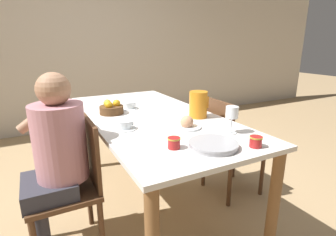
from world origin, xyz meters
The scene contains 15 objects.
ground_plane centered at (0.00, 0.00, 0.00)m, with size 20.00×20.00×0.00m, color tan.
wall_back centered at (0.00, 2.41, 1.30)m, with size 10.00×0.06×2.60m.
dining_table centered at (0.00, 0.00, 0.68)m, with size 0.93×1.93×0.78m.
chair_person_side centered at (-0.65, -0.24, 0.47)m, with size 0.42×0.42×0.88m.
chair_opposite centered at (0.65, -0.18, 0.47)m, with size 0.42×0.42×0.88m.
person_seated centered at (-0.74, -0.26, 0.70)m, with size 0.39×0.41×1.18m.
red_pitcher centered at (0.29, -0.22, 0.88)m, with size 0.16×0.14×0.20m.
wine_glass_water centered at (0.28, -0.62, 0.91)m, with size 0.08×0.08×0.17m.
teacup_near_person centered at (-0.30, -0.24, 0.80)m, with size 0.15×0.15×0.06m.
teacup_across centered at (-0.08, 0.27, 0.80)m, with size 0.15×0.15×0.06m.
serving_tray centered at (0.03, -0.76, 0.79)m, with size 0.27×0.27×0.03m.
bread_plate centered at (0.08, -0.41, 0.80)m, with size 0.19×0.19×0.09m.
jam_jar_amber centered at (0.24, -0.87, 0.81)m, with size 0.07×0.07×0.06m.
jam_jar_red centered at (-0.16, -0.67, 0.81)m, with size 0.07×0.07×0.06m.
fruit_bowl centered at (-0.26, 0.19, 0.82)m, with size 0.19×0.19×0.11m.
Camera 1 is at (-0.80, -1.83, 1.34)m, focal length 28.00 mm.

